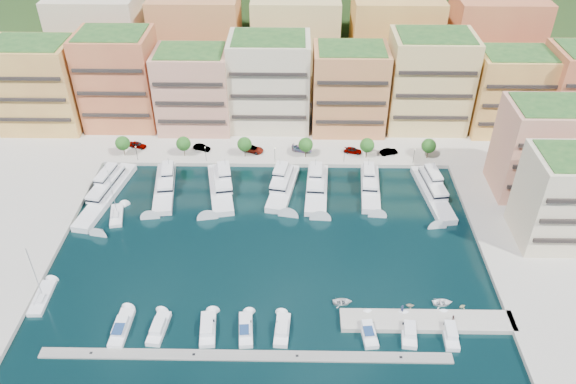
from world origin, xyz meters
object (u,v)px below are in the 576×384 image
(yacht_5, at_px, (370,185))
(cruiser_3, at_px, (208,329))
(cruiser_9, at_px, (450,332))
(car_0, at_px, (138,145))
(tender_1, at_px, (410,305))
(sailboat_2, at_px, (117,216))
(tender_2, at_px, (442,303))
(tree_1, at_px, (183,144))
(tree_3, at_px, (306,145))
(tree_4, at_px, (367,145))
(car_5, at_px, (389,152))
(car_2, at_px, (253,149))
(lamppost_4, at_px, (414,153))
(tree_2, at_px, (244,144))
(lamppost_2, at_px, (275,152))
(yacht_0, at_px, (107,191))
(lamppost_0, at_px, (136,151))
(cruiser_1, at_px, (122,328))
(car_1, at_px, (202,147))
(tender_3, at_px, (462,306))
(cruiser_8, at_px, (409,332))
(sailboat_0, at_px, (42,298))
(person_1, at_px, (453,318))
(lamppost_1, at_px, (205,152))
(car_3, at_px, (302,149))
(yacht_2, at_px, (221,186))
(yacht_3, at_px, (283,185))
(car_4, at_px, (353,150))
(cruiser_2, at_px, (159,329))
(yacht_4, at_px, (317,187))
(cruiser_4, at_px, (246,330))
(cruiser_5, at_px, (282,330))
(tree_5, at_px, (429,146))
(tender_0, at_px, (342,302))
(yacht_6, at_px, (432,190))
(yacht_1, at_px, (165,186))
(cruiser_7, at_px, (368,331))

(yacht_5, relative_size, cruiser_3, 2.33)
(cruiser_3, bearing_deg, cruiser_9, -0.00)
(car_0, bearing_deg, tender_1, -114.04)
(sailboat_2, bearing_deg, tender_2, -20.31)
(tree_1, relative_size, tree_3, 1.00)
(tree_4, relative_size, sailboat_2, 0.43)
(tender_1, distance_m, car_5, 53.31)
(car_2, bearing_deg, tender_2, -120.28)
(tender_2, bearing_deg, lamppost_4, -6.31)
(tree_2, bearing_deg, lamppost_2, -16.04)
(yacht_0, xyz_separation_m, tender_2, (73.88, -34.05, -0.80))
(lamppost_0, height_order, cruiser_1, lamppost_0)
(lamppost_0, bearing_deg, car_1, 18.42)
(tree_4, xyz_separation_m, sailboat_2, (-59.71, -25.02, -4.42))
(cruiser_3, relative_size, tender_3, 6.05)
(cruiser_3, relative_size, tender_2, 2.09)
(cruiser_8, bearing_deg, sailboat_0, 174.08)
(lamppost_0, height_order, sailboat_0, sailboat_0)
(lamppost_4, xyz_separation_m, person_1, (-1.63, -53.59, -2.04))
(cruiser_8, bearing_deg, tender_1, 78.87)
(cruiser_1, bearing_deg, cruiser_9, 0.03)
(lamppost_1, xyz_separation_m, car_3, (25.05, 5.20, -2.04))
(car_2, bearing_deg, car_3, -65.45)
(car_1, height_order, car_5, car_5)
(yacht_2, xyz_separation_m, yacht_3, (15.27, 0.58, 0.00))
(yacht_2, relative_size, yacht_3, 1.07)
(tree_2, bearing_deg, car_3, 10.91)
(tree_2, bearing_deg, lamppost_0, -175.30)
(yacht_0, distance_m, car_4, 63.59)
(lamppost_0, bearing_deg, yacht_2, -26.47)
(cruiser_2, distance_m, car_3, 66.41)
(yacht_4, relative_size, cruiser_4, 2.54)
(cruiser_4, bearing_deg, yacht_4, 72.53)
(cruiser_5, height_order, sailboat_0, sailboat_0)
(tree_3, height_order, tree_4, same)
(tree_5, relative_size, yacht_5, 0.30)
(tree_4, distance_m, tender_0, 51.89)
(yacht_5, bearing_deg, cruiser_8, -86.87)
(tree_1, relative_size, cruiser_2, 0.72)
(yacht_6, xyz_separation_m, sailboat_0, (-81.93, -36.02, -0.90))
(tree_4, distance_m, yacht_6, 21.11)
(tree_3, distance_m, yacht_6, 34.18)
(yacht_3, distance_m, yacht_4, 8.30)
(yacht_1, distance_m, tender_1, 65.92)
(yacht_0, bearing_deg, cruiser_9, -29.34)
(lamppost_4, bearing_deg, tender_3, -88.36)
(cruiser_5, bearing_deg, tree_2, 100.98)
(yacht_1, distance_m, cruiser_7, 63.43)
(cruiser_5, distance_m, car_0, 74.36)
(yacht_0, distance_m, cruiser_8, 78.12)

